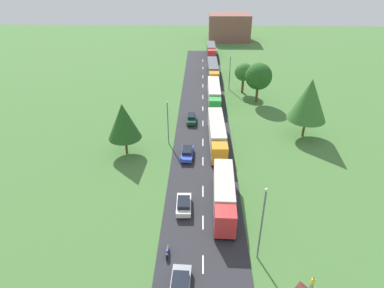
{
  "coord_description": "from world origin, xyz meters",
  "views": [
    {
      "loc": [
        -0.48,
        -17.83,
        28.36
      ],
      "look_at": [
        -1.78,
        28.69,
        1.7
      ],
      "focal_mm": 31.17,
      "sensor_mm": 36.0,
      "label": 1
    }
  ],
  "objects_px": {
    "truck_third": "(214,93)",
    "car_third": "(187,153)",
    "truck_fifth": "(211,50)",
    "tree_birch": "(123,121)",
    "car_lead": "(180,283)",
    "motorcycle_courier": "(167,251)",
    "truck_second": "(217,133)",
    "person_third": "(313,283)",
    "truck_fourth": "(213,69)",
    "tree_pine": "(244,72)",
    "truck_lead": "(224,194)",
    "tree_maple": "(259,76)",
    "lamppost_lead": "(262,221)",
    "lamppost_third": "(230,71)",
    "distant_building": "(229,27)",
    "tree_oak": "(309,100)",
    "car_second": "(184,204)",
    "car_fourth": "(191,118)",
    "lamppost_second": "(168,120)"
  },
  "relations": [
    {
      "from": "tree_maple",
      "to": "truck_fourth",
      "type": "bearing_deg",
      "value": 118.19
    },
    {
      "from": "person_third",
      "to": "lamppost_second",
      "type": "relative_size",
      "value": 0.23
    },
    {
      "from": "truck_lead",
      "to": "tree_maple",
      "type": "xyz_separation_m",
      "value": [
        9.09,
        35.26,
        3.64
      ]
    },
    {
      "from": "lamppost_lead",
      "to": "tree_maple",
      "type": "bearing_deg",
      "value": 82.27
    },
    {
      "from": "truck_second",
      "to": "car_second",
      "type": "distance_m",
      "value": 17.64
    },
    {
      "from": "car_second",
      "to": "motorcycle_courier",
      "type": "bearing_deg",
      "value": -100.76
    },
    {
      "from": "tree_maple",
      "to": "car_lead",
      "type": "bearing_deg",
      "value": -106.33
    },
    {
      "from": "truck_third",
      "to": "truck_lead",
      "type": "bearing_deg",
      "value": -89.65
    },
    {
      "from": "truck_lead",
      "to": "car_lead",
      "type": "bearing_deg",
      "value": -111.59
    },
    {
      "from": "truck_lead",
      "to": "distant_building",
      "type": "height_order",
      "value": "distant_building"
    },
    {
      "from": "car_second",
      "to": "motorcycle_courier",
      "type": "height_order",
      "value": "car_second"
    },
    {
      "from": "truck_fifth",
      "to": "lamppost_third",
      "type": "height_order",
      "value": "lamppost_third"
    },
    {
      "from": "truck_second",
      "to": "car_fourth",
      "type": "bearing_deg",
      "value": 118.43
    },
    {
      "from": "car_second",
      "to": "tree_maple",
      "type": "distance_m",
      "value": 38.83
    },
    {
      "from": "lamppost_third",
      "to": "tree_oak",
      "type": "bearing_deg",
      "value": -63.44
    },
    {
      "from": "truck_third",
      "to": "lamppost_third",
      "type": "height_order",
      "value": "lamppost_third"
    },
    {
      "from": "distant_building",
      "to": "lamppost_third",
      "type": "bearing_deg",
      "value": -93.76
    },
    {
      "from": "tree_oak",
      "to": "distant_building",
      "type": "distance_m",
      "value": 76.5
    },
    {
      "from": "truck_fourth",
      "to": "tree_pine",
      "type": "relative_size",
      "value": 2.09
    },
    {
      "from": "truck_third",
      "to": "tree_oak",
      "type": "xyz_separation_m",
      "value": [
        15.42,
        -15.31,
        4.87
      ]
    },
    {
      "from": "car_second",
      "to": "truck_fifth",
      "type": "bearing_deg",
      "value": 86.07
    },
    {
      "from": "distant_building",
      "to": "tree_oak",
      "type": "bearing_deg",
      "value": -83.91
    },
    {
      "from": "tree_maple",
      "to": "tree_birch",
      "type": "bearing_deg",
      "value": -137.38
    },
    {
      "from": "lamppost_third",
      "to": "distant_building",
      "type": "bearing_deg",
      "value": 86.24
    },
    {
      "from": "motorcycle_courier",
      "to": "truck_second",
      "type": "bearing_deg",
      "value": 75.76
    },
    {
      "from": "truck_fifth",
      "to": "car_second",
      "type": "distance_m",
      "value": 72.82
    },
    {
      "from": "tree_maple",
      "to": "car_third",
      "type": "bearing_deg",
      "value": -121.48
    },
    {
      "from": "lamppost_lead",
      "to": "tree_maple",
      "type": "distance_m",
      "value": 43.64
    },
    {
      "from": "car_lead",
      "to": "distant_building",
      "type": "bearing_deg",
      "value": 83.71
    },
    {
      "from": "tree_oak",
      "to": "motorcycle_courier",
      "type": "bearing_deg",
      "value": -128.0
    },
    {
      "from": "lamppost_third",
      "to": "tree_oak",
      "type": "xyz_separation_m",
      "value": [
        11.59,
        -23.17,
        2.44
      ]
    },
    {
      "from": "truck_lead",
      "to": "lamppost_third",
      "type": "distance_m",
      "value": 43.13
    },
    {
      "from": "car_second",
      "to": "lamppost_second",
      "type": "height_order",
      "value": "lamppost_second"
    },
    {
      "from": "person_third",
      "to": "truck_second",
      "type": "bearing_deg",
      "value": 106.15
    },
    {
      "from": "truck_third",
      "to": "car_third",
      "type": "xyz_separation_m",
      "value": [
        -4.91,
        -22.99,
        -1.31
      ]
    },
    {
      "from": "motorcycle_courier",
      "to": "lamppost_lead",
      "type": "xyz_separation_m",
      "value": [
        9.66,
        -0.01,
        4.57
      ]
    },
    {
      "from": "lamppost_lead",
      "to": "person_third",
      "type": "bearing_deg",
      "value": -39.27
    },
    {
      "from": "lamppost_lead",
      "to": "truck_third",
      "type": "bearing_deg",
      "value": 94.57
    },
    {
      "from": "car_fourth",
      "to": "person_third",
      "type": "xyz_separation_m",
      "value": [
        12.72,
        -36.58,
        0.09
      ]
    },
    {
      "from": "lamppost_third",
      "to": "distant_building",
      "type": "height_order",
      "value": "distant_building"
    },
    {
      "from": "lamppost_third",
      "to": "tree_pine",
      "type": "distance_m",
      "value": 3.55
    },
    {
      "from": "car_third",
      "to": "car_lead",
      "type": "bearing_deg",
      "value": -89.2
    },
    {
      "from": "truck_fifth",
      "to": "tree_birch",
      "type": "distance_m",
      "value": 60.97
    },
    {
      "from": "truck_second",
      "to": "tree_pine",
      "type": "xyz_separation_m",
      "value": [
        6.89,
        24.69,
        2.73
      ]
    },
    {
      "from": "tree_maple",
      "to": "tree_oak",
      "type": "bearing_deg",
      "value": -68.5
    },
    {
      "from": "truck_third",
      "to": "car_third",
      "type": "relative_size",
      "value": 3.08
    },
    {
      "from": "truck_third",
      "to": "truck_second",
      "type": "bearing_deg",
      "value": -90.15
    },
    {
      "from": "car_lead",
      "to": "truck_fifth",
      "type": "bearing_deg",
      "value": 86.78
    },
    {
      "from": "tree_oak",
      "to": "distant_building",
      "type": "relative_size",
      "value": 0.7
    },
    {
      "from": "car_lead",
      "to": "distant_building",
      "type": "height_order",
      "value": "distant_building"
    }
  ]
}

